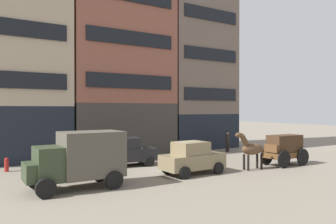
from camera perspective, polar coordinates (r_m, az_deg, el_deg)
name	(u,v)px	position (r m, az deg, el deg)	size (l,w,h in m)	color
ground_plane	(180,171)	(19.60, 2.16, -10.31)	(120.00, 120.00, 0.00)	slate
building_far_left	(17,59)	(26.17, -25.18, 8.42)	(7.32, 6.19, 14.51)	black
building_center_left	(118,46)	(28.36, -8.92, 11.52)	(9.04, 6.19, 18.12)	#38332D
building_center_right	(193,54)	(32.13, 4.41, 10.22)	(7.41, 6.19, 18.12)	black
cargo_wagon	(284,148)	(22.52, 19.85, -5.98)	(2.92, 1.54, 1.98)	brown
draft_horse	(252,149)	(20.32, 14.57, -6.31)	(2.34, 0.63, 2.30)	#513823
delivery_truck_near	(79,158)	(15.56, -15.46, -7.82)	(4.39, 2.22, 2.62)	#2D3823
sedan_dark	(192,158)	(18.47, 4.32, -8.10)	(3.79, 2.04, 1.83)	#7A6B4C
sedan_light	(127,152)	(21.18, -7.32, -7.00)	(3.86, 2.21, 1.83)	black
pedestrian_officer	(227,140)	(28.41, 10.47, -4.96)	(0.44, 0.44, 1.79)	black
fire_hydrant_curbside	(7,164)	(21.40, -26.66, -8.28)	(0.24, 0.24, 0.83)	maroon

